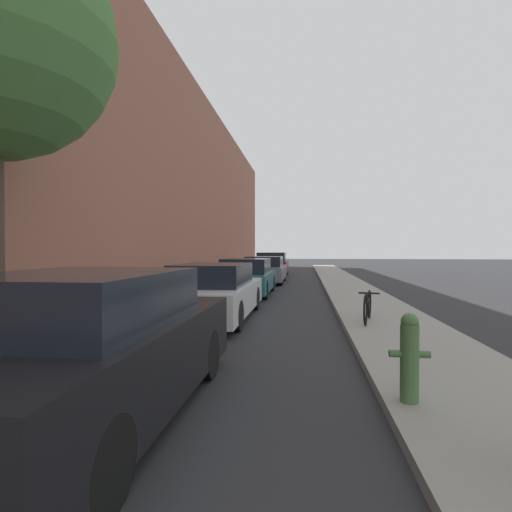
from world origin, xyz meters
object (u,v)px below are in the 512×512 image
(fire_hydrant, at_px, (410,356))
(bicycle, at_px, (368,306))
(parked_car_grey, at_px, (265,270))
(parked_car_white, at_px, (215,292))
(parked_car_maroon, at_px, (272,265))
(parked_car_black, at_px, (87,349))
(parked_car_teal, at_px, (247,277))

(fire_hydrant, relative_size, bicycle, 0.59)
(parked_car_grey, bearing_deg, parked_car_white, -90.69)
(parked_car_maroon, xyz_separation_m, bicycle, (3.34, -16.49, -0.26))
(parked_car_grey, height_order, fire_hydrant, parked_car_grey)
(parked_car_maroon, distance_m, bicycle, 16.82)
(parked_car_grey, relative_size, bicycle, 3.05)
(parked_car_black, relative_size, parked_car_maroon, 1.05)
(parked_car_white, relative_size, bicycle, 3.16)
(parked_car_maroon, height_order, fire_hydrant, parked_car_maroon)
(parked_car_teal, distance_m, bicycle, 6.65)
(parked_car_grey, bearing_deg, parked_car_black, -90.23)
(parked_car_black, height_order, parked_car_grey, parked_car_black)
(parked_car_white, relative_size, parked_car_grey, 1.04)
(parked_car_maroon, relative_size, bicycle, 2.74)
(parked_car_black, distance_m, fire_hydrant, 3.07)
(parked_car_teal, relative_size, parked_car_grey, 1.01)
(parked_car_white, height_order, parked_car_grey, parked_car_grey)
(parked_car_grey, distance_m, fire_hydrant, 15.68)
(parked_car_black, xyz_separation_m, parked_car_white, (-0.06, 5.58, -0.05))
(fire_hydrant, bearing_deg, bicycle, 86.49)
(parked_car_teal, distance_m, parked_car_maroon, 10.74)
(parked_car_white, xyz_separation_m, fire_hydrant, (3.08, -5.07, -0.05))
(parked_car_white, distance_m, parked_car_teal, 5.13)
(parked_car_white, xyz_separation_m, bicycle, (3.36, -0.62, -0.18))
(parked_car_maroon, bearing_deg, parked_car_black, -89.89)
(fire_hydrant, bearing_deg, parked_car_white, 121.28)
(bicycle, bearing_deg, parked_car_black, -110.18)
(parked_car_maroon, bearing_deg, parked_car_teal, -90.05)
(parked_car_teal, xyz_separation_m, parked_car_grey, (0.11, 5.20, 0.01))
(parked_car_black, relative_size, parked_car_teal, 0.93)
(parked_car_white, distance_m, bicycle, 3.42)
(parked_car_white, bearing_deg, parked_car_maroon, 89.93)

